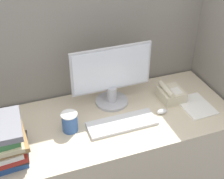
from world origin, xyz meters
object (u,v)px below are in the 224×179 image
Objects in this scene: monitor at (112,78)px; mouse at (162,111)px; book_stack at (4,141)px; desk_telephone at (171,94)px; coffee_cup at (70,122)px; keyboard at (122,123)px.

monitor reaches higher than mouse.
book_stack reaches higher than mouse.
monitor reaches higher than book_stack.
desk_telephone is at bearing 9.27° from book_stack.
coffee_cup reaches higher than mouse.
coffee_cup is at bearing 175.59° from mouse.
keyboard is at bearing -11.29° from coffee_cup.
book_stack is at bearing -176.50° from keyboard.
mouse is (0.27, -0.23, -0.19)m from monitor.
monitor is 0.31m from keyboard.
keyboard is 2.46× the size of desk_telephone.
desk_telephone is at bearing -14.90° from monitor.
book_stack is 1.78× the size of desk_telephone.
coffee_cup is at bearing -174.09° from desk_telephone.
monitor is at bearing 21.91° from book_stack.
monitor is 1.24× the size of keyboard.
book_stack is (-0.70, -0.04, 0.12)m from keyboard.
keyboard is 6.08× the size of mouse.
coffee_cup reaches higher than keyboard.
desk_telephone reaches higher than keyboard.
coffee_cup is 0.70× the size of desk_telephone.
keyboard is 0.33m from coffee_cup.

